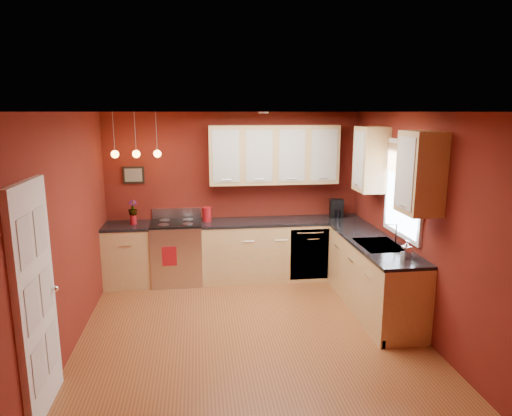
{
  "coord_description": "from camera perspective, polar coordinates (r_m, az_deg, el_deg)",
  "views": [
    {
      "loc": [
        -0.57,
        -5.04,
        2.6
      ],
      "look_at": [
        0.2,
        1.0,
        1.31
      ],
      "focal_mm": 32.0,
      "sensor_mm": 36.0,
      "label": 1
    }
  ],
  "objects": [
    {
      "name": "counter_back_left",
      "position": [
        7.12,
        -15.83,
        -2.15
      ],
      "size": [
        0.7,
        0.62,
        0.04
      ],
      "primitive_type": "cube",
      "color": "black",
      "rests_on": "base_cabinets_back_left"
    },
    {
      "name": "gas_range",
      "position": [
        7.17,
        -9.82,
        -5.42
      ],
      "size": [
        0.76,
        0.64,
        1.11
      ],
      "color": "silver",
      "rests_on": "floor"
    },
    {
      "name": "wall_picture",
      "position": [
        7.25,
        -15.05,
        4.01
      ],
      "size": [
        0.32,
        0.03,
        0.26
      ],
      "primitive_type": "cube",
      "color": "black",
      "rests_on": "wall_back"
    },
    {
      "name": "coffee_maker",
      "position": [
        7.41,
        10.04,
        -0.11
      ],
      "size": [
        0.22,
        0.22,
        0.29
      ],
      "rotation": [
        0.0,
        0.0,
        -0.12
      ],
      "color": "black",
      "rests_on": "counter_back_right"
    },
    {
      "name": "soap_pump",
      "position": [
        5.56,
        18.28,
        -4.91
      ],
      "size": [
        0.11,
        0.11,
        0.21
      ],
      "primitive_type": "imported",
      "rotation": [
        0.0,
        0.0,
        0.17
      ],
      "color": "white",
      "rests_on": "counter_right"
    },
    {
      "name": "red_canister",
      "position": [
        7.06,
        -6.16,
        -0.79
      ],
      "size": [
        0.15,
        0.15,
        0.22
      ],
      "color": "maroon",
      "rests_on": "counter_back_right"
    },
    {
      "name": "floor",
      "position": [
        5.7,
        -0.78,
        -15.2
      ],
      "size": [
        4.2,
        4.2,
        0.0
      ],
      "primitive_type": "plane",
      "color": "#95552B",
      "rests_on": "ground"
    },
    {
      "name": "door_left_wall",
      "position": [
        4.38,
        -25.8,
        -10.38
      ],
      "size": [
        0.12,
        0.82,
        2.05
      ],
      "color": "white",
      "rests_on": "floor"
    },
    {
      "name": "base_cabinets_back_left",
      "position": [
        7.25,
        -15.61,
        -5.76
      ],
      "size": [
        0.7,
        0.6,
        0.9
      ],
      "primitive_type": "cube",
      "color": "tan",
      "rests_on": "floor"
    },
    {
      "name": "sink",
      "position": [
        6.04,
        15.16,
        -4.67
      ],
      "size": [
        0.5,
        0.7,
        0.33
      ],
      "color": "gray",
      "rests_on": "counter_right"
    },
    {
      "name": "dish_towel",
      "position": [
        6.85,
        -10.78,
        -5.95
      ],
      "size": [
        0.21,
        0.01,
        0.29
      ],
      "primitive_type": "cube",
      "color": "maroon",
      "rests_on": "gas_range"
    },
    {
      "name": "wall_right",
      "position": [
        5.8,
        19.2,
        -1.67
      ],
      "size": [
        0.02,
        4.2,
        2.6
      ],
      "primitive_type": "cube",
      "color": "maroon",
      "rests_on": "floor"
    },
    {
      "name": "wall_front",
      "position": [
        3.26,
        3.46,
        -11.55
      ],
      "size": [
        4.0,
        0.02,
        2.6
      ],
      "primitive_type": "cube",
      "color": "maroon",
      "rests_on": "floor"
    },
    {
      "name": "counter_back_right",
      "position": [
        7.16,
        3.36,
        -1.64
      ],
      "size": [
        2.54,
        0.62,
        0.04
      ],
      "primitive_type": "cube",
      "color": "black",
      "rests_on": "base_cabinets_back_right"
    },
    {
      "name": "window",
      "position": [
        5.98,
        17.98,
        2.6
      ],
      "size": [
        0.06,
        1.02,
        1.22
      ],
      "color": "white",
      "rests_on": "wall_right"
    },
    {
      "name": "pendant_lights",
      "position": [
        6.87,
        -14.74,
        6.62
      ],
      "size": [
        0.71,
        0.11,
        0.66
      ],
      "color": "gray",
      "rests_on": "ceiling"
    },
    {
      "name": "red_vase",
      "position": [
        7.09,
        -15.09,
        -1.39
      ],
      "size": [
        0.09,
        0.09,
        0.15
      ],
      "primitive_type": "cylinder",
      "color": "maroon",
      "rests_on": "counter_back_left"
    },
    {
      "name": "wall_back",
      "position": [
        7.28,
        -2.7,
        1.65
      ],
      "size": [
        4.0,
        0.02,
        2.6
      ],
      "primitive_type": "cube",
      "color": "maroon",
      "rests_on": "floor"
    },
    {
      "name": "base_cabinets_right",
      "position": [
        6.32,
        14.39,
        -8.34
      ],
      "size": [
        0.6,
        2.1,
        0.9
      ],
      "primitive_type": "cube",
      "color": "tan",
      "rests_on": "floor"
    },
    {
      "name": "wall_left",
      "position": [
        5.4,
        -22.46,
        -2.92
      ],
      "size": [
        0.02,
        4.2,
        2.6
      ],
      "primitive_type": "cube",
      "color": "maroon",
      "rests_on": "floor"
    },
    {
      "name": "flowers",
      "position": [
        7.05,
        -15.17,
        -0.01
      ],
      "size": [
        0.16,
        0.16,
        0.24
      ],
      "primitive_type": "imported",
      "rotation": [
        0.0,
        0.0,
        0.25
      ],
      "color": "maroon",
      "rests_on": "red_vase"
    },
    {
      "name": "ceiling",
      "position": [
        5.07,
        -0.87,
        11.95
      ],
      "size": [
        4.0,
        4.2,
        0.02
      ],
      "primitive_type": "cube",
      "color": "silver",
      "rests_on": "wall_back"
    },
    {
      "name": "dishwasher_front",
      "position": [
        7.09,
        6.7,
        -5.78
      ],
      "size": [
        0.6,
        0.02,
        0.8
      ],
      "primitive_type": "cube",
      "color": "silver",
      "rests_on": "base_cabinets_back_right"
    },
    {
      "name": "counter_right",
      "position": [
        6.17,
        14.62,
        -4.24
      ],
      "size": [
        0.62,
        2.1,
        0.04
      ],
      "primitive_type": "cube",
      "color": "black",
      "rests_on": "base_cabinets_right"
    },
    {
      "name": "upper_cabinets_right",
      "position": [
        5.91,
        16.72,
        5.13
      ],
      "size": [
        0.35,
        1.95,
        0.9
      ],
      "primitive_type": "cube",
      "color": "tan",
      "rests_on": "wall_right"
    },
    {
      "name": "base_cabinets_back_right",
      "position": [
        7.29,
        3.31,
        -5.23
      ],
      "size": [
        2.54,
        0.6,
        0.9
      ],
      "primitive_type": "cube",
      "color": "tan",
      "rests_on": "floor"
    },
    {
      "name": "upper_cabinets_back",
      "position": [
        7.09,
        2.23,
        6.68
      ],
      "size": [
        2.0,
        0.35,
        0.9
      ],
      "primitive_type": "cube",
      "color": "tan",
      "rests_on": "wall_back"
    }
  ]
}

